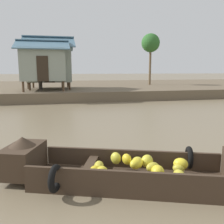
{
  "coord_description": "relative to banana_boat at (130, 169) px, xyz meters",
  "views": [
    {
      "loc": [
        -1.53,
        1.4,
        2.32
      ],
      "look_at": [
        0.04,
        8.36,
        1.08
      ],
      "focal_mm": 38.84,
      "sensor_mm": 36.0,
      "label": 1
    }
  ],
  "objects": [
    {
      "name": "palm_tree_mid",
      "position": [
        8.5,
        20.63,
        4.79
      ],
      "size": [
        1.96,
        1.96,
        5.41
      ],
      "color": "brown",
      "rests_on": "riverbank_strip"
    },
    {
      "name": "vendor_person",
      "position": [
        -2.67,
        15.21,
        1.36
      ],
      "size": [
        0.44,
        0.44,
        1.66
      ],
      "color": "#332D28",
      "rests_on": "riverbank_strip"
    },
    {
      "name": "riverbank_strip",
      "position": [
        0.14,
        22.75,
        0.05
      ],
      "size": [
        160.0,
        20.0,
        0.76
      ],
      "primitive_type": "cube",
      "color": "brown",
      "rests_on": "ground"
    },
    {
      "name": "stilt_house_left",
      "position": [
        -2.37,
        15.54,
        2.47
      ],
      "size": [
        3.95,
        4.08,
        3.87
      ],
      "color": "#4C3826",
      "rests_on": "riverbank_strip"
    },
    {
      "name": "banana_boat",
      "position": [
        0.0,
        0.0,
        0.0
      ],
      "size": [
        5.27,
        2.78,
        0.92
      ],
      "color": "#3D2D21",
      "rests_on": "ground"
    },
    {
      "name": "stilt_house_mid_left",
      "position": [
        -1.96,
        16.97,
        2.57
      ],
      "size": [
        4.17,
        3.95,
        4.35
      ],
      "color": "#4C3826",
      "rests_on": "riverbank_strip"
    },
    {
      "name": "ground_plane",
      "position": [
        0.14,
        4.11,
        -0.33
      ],
      "size": [
        300.0,
        300.0,
        0.0
      ],
      "primitive_type": "plane",
      "color": "#7A6B51"
    }
  ]
}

